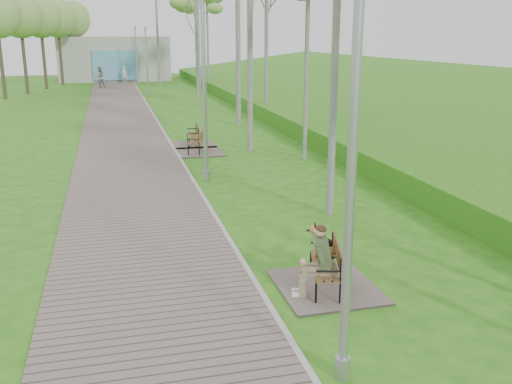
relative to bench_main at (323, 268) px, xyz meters
The scene contains 14 objects.
walkway 18.99m from the bench_main, 98.47° to the left, with size 3.50×67.00×0.04m, color #6C5E58.
kerb 18.81m from the bench_main, 93.19° to the left, with size 0.10×67.00×0.05m, color #999993.
embankment 20.46m from the bench_main, 57.63° to the left, with size 14.00×70.00×1.60m, color #519724.
building_north 48.35m from the bench_main, 93.02° to the left, with size 10.00×5.20×4.00m.
bench_main is the anchor object (origin of this frame).
bench_second 13.50m from the bench_main, 90.99° to the left, with size 1.57×1.74×0.96m.
bench_third 12.01m from the bench_main, 91.32° to the left, with size 1.68×1.86×1.03m.
lamp_post_near 3.24m from the bench_main, 105.35° to the right, with size 0.19×0.19×5.04m.
lamp_post_second 8.16m from the bench_main, 94.81° to the left, with size 0.21×0.21×5.46m.
lamp_post_third 32.45m from the bench_main, 91.08° to the left, with size 0.18×0.18×4.65m.
lamp_post_far 42.14m from the bench_main, 91.12° to the left, with size 0.19×0.19×4.88m.
pedestrian_near 44.62m from the bench_main, 92.36° to the left, with size 0.53×0.35×1.45m, color silver.
pedestrian_far 40.37m from the bench_main, 95.57° to the left, with size 0.82×0.64×1.68m, color gray.
birch_far_b 27.70m from the bench_main, 85.67° to the left, with size 2.30×2.30×6.84m.
Camera 1 is at (-2.23, -5.55, 4.14)m, focal length 40.00 mm.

